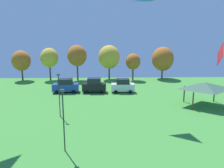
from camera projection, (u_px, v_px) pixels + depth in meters
The scene contains 14 objects.
kite_flying_1 at pixel (150, 9), 30.14m from camera, with size 3.15×2.93×0.06m.
kite_flying_4 at pixel (220, 55), 23.72m from camera, with size 0.62×2.43×2.47m.
parked_car_leftmost at pixel (66, 86), 43.58m from camera, with size 4.83×2.27×2.54m.
parked_car_second_from_left at pixel (94, 85), 43.52m from camera, with size 4.37×2.07×2.69m.
parked_car_third_from_left at pixel (123, 86), 43.56m from camera, with size 4.26×1.99×2.55m.
park_pavilion at pixel (205, 86), 35.54m from camera, with size 6.30×5.02×3.60m.
light_post_0 at pixel (63, 117), 21.76m from camera, with size 0.36×0.20×6.02m.
light_post_1 at pixel (59, 93), 30.73m from camera, with size 0.36×0.20×5.79m.
treeline_tree_0 at pixel (21, 61), 53.37m from camera, with size 4.18×4.18×6.84m.
treeline_tree_1 at pixel (49, 58), 53.63m from camera, with size 4.00×4.00×7.36m.
treeline_tree_2 at pixel (77, 56), 53.45m from camera, with size 4.33×4.33×8.00m.
treeline_tree_3 at pixel (109, 57), 54.58m from camera, with size 4.92×4.92×7.92m.
treeline_tree_4 at pixel (133, 62), 53.70m from camera, with size 3.33×3.33×6.12m.
treeline_tree_5 at pixel (163, 59), 55.57m from camera, with size 5.09×5.09×7.46m.
Camera 1 is at (-1.90, 3.57, 11.17)m, focal length 38.00 mm.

